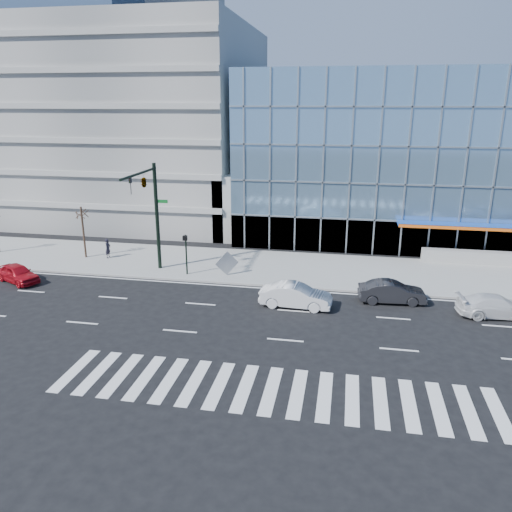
% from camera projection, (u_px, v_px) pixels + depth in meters
% --- Properties ---
extents(ground, '(160.00, 160.00, 0.00)m').
position_uv_depth(ground, '(293.00, 311.00, 30.86)').
color(ground, black).
rests_on(ground, ground).
extents(sidewalk, '(120.00, 8.00, 0.15)m').
position_uv_depth(sidewalk, '(305.00, 269.00, 38.35)').
color(sidewalk, gray).
rests_on(sidewalk, ground).
extents(theatre_building, '(42.00, 26.00, 15.00)m').
position_uv_depth(theatre_building, '(461.00, 152.00, 50.57)').
color(theatre_building, '#6F98BA').
rests_on(theatre_building, ground).
extents(parking_garage, '(24.00, 24.00, 20.00)m').
position_uv_depth(parking_garage, '(144.00, 123.00, 55.77)').
color(parking_garage, gray).
rests_on(parking_garage, ground).
extents(ramp_block, '(6.00, 8.00, 6.00)m').
position_uv_depth(ramp_block, '(253.00, 203.00, 47.91)').
color(ramp_block, gray).
rests_on(ramp_block, ground).
extents(tower_far_mid, '(13.00, 13.00, 60.00)m').
position_uv_depth(tower_far_mid, '(24.00, 1.00, 92.11)').
color(tower_far_mid, slate).
rests_on(tower_far_mid, ground).
extents(tower_backdrop, '(14.00, 14.00, 48.00)m').
position_uv_depth(tower_backdrop, '(181.00, 37.00, 94.63)').
color(tower_backdrop, gray).
rests_on(tower_backdrop, ground).
extents(traffic_signal, '(1.14, 5.74, 8.00)m').
position_uv_depth(traffic_signal, '(148.00, 194.00, 35.23)').
color(traffic_signal, black).
rests_on(traffic_signal, sidewalk).
extents(ped_signal_post, '(0.30, 0.33, 3.00)m').
position_uv_depth(ped_signal_post, '(186.00, 248.00, 36.35)').
color(ped_signal_post, black).
rests_on(ped_signal_post, sidewalk).
extents(street_tree_near, '(1.10, 1.10, 4.23)m').
position_uv_depth(street_tree_near, '(81.00, 214.00, 39.92)').
color(street_tree_near, '#332319').
rests_on(street_tree_near, sidewalk).
extents(white_suv, '(4.77, 2.41, 1.33)m').
position_uv_depth(white_suv, '(496.00, 306.00, 29.93)').
color(white_suv, silver).
rests_on(white_suv, ground).
extents(white_sedan, '(4.59, 1.86, 1.48)m').
position_uv_depth(white_sedan, '(296.00, 296.00, 31.30)').
color(white_sedan, silver).
rests_on(white_sedan, ground).
extents(dark_sedan, '(4.35, 1.83, 1.40)m').
position_uv_depth(dark_sedan, '(392.00, 292.00, 32.00)').
color(dark_sedan, black).
rests_on(dark_sedan, ground).
extents(red_sedan, '(4.11, 3.04, 1.30)m').
position_uv_depth(red_sedan, '(18.00, 273.00, 35.61)').
color(red_sedan, '#AC0D18').
rests_on(red_sedan, ground).
extents(pedestrian, '(0.40, 0.59, 1.60)m').
position_uv_depth(pedestrian, '(108.00, 248.00, 40.61)').
color(pedestrian, black).
rests_on(pedestrian, sidewalk).
extents(tilted_panel, '(1.56, 1.07, 1.84)m').
position_uv_depth(tilted_panel, '(227.00, 263.00, 36.51)').
color(tilted_panel, '#A7A7A7').
rests_on(tilted_panel, sidewalk).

